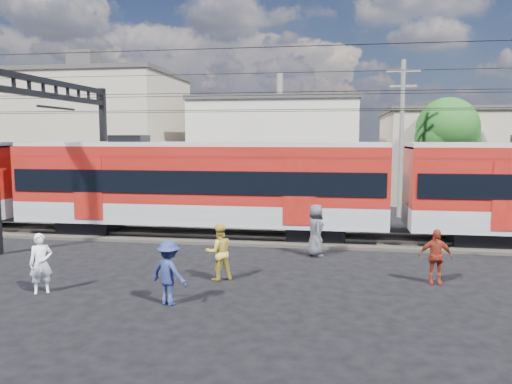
# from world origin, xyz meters

# --- Properties ---
(ground) EXTENTS (120.00, 120.00, 0.00)m
(ground) POSITION_xyz_m (0.00, 0.00, 0.00)
(ground) COLOR black
(ground) RESTS_ON ground
(track_bed) EXTENTS (70.00, 3.40, 0.12)m
(track_bed) POSITION_xyz_m (0.00, 8.00, 0.06)
(track_bed) COLOR #2D2823
(track_bed) RESTS_ON ground
(rail_near) EXTENTS (70.00, 0.12, 0.12)m
(rail_near) POSITION_xyz_m (0.00, 7.25, 0.18)
(rail_near) COLOR #59544C
(rail_near) RESTS_ON track_bed
(rail_far) EXTENTS (70.00, 0.12, 0.12)m
(rail_far) POSITION_xyz_m (0.00, 8.75, 0.18)
(rail_far) COLOR #59544C
(rail_far) RESTS_ON track_bed
(commuter_train) EXTENTS (50.30, 3.08, 4.17)m
(commuter_train) POSITION_xyz_m (-3.16, 8.00, 2.40)
(commuter_train) COLOR black
(commuter_train) RESTS_ON ground
(catenary) EXTENTS (70.00, 9.30, 7.52)m
(catenary) POSITION_xyz_m (-8.65, 8.00, 5.14)
(catenary) COLOR black
(catenary) RESTS_ON ground
(building_west) EXTENTS (14.28, 10.20, 9.30)m
(building_west) POSITION_xyz_m (-17.00, 24.00, 4.66)
(building_west) COLOR tan
(building_west) RESTS_ON ground
(building_midwest) EXTENTS (12.24, 12.24, 7.30)m
(building_midwest) POSITION_xyz_m (-2.00, 27.00, 3.66)
(building_midwest) COLOR beige
(building_midwest) RESTS_ON ground
(building_mideast) EXTENTS (16.32, 10.20, 6.30)m
(building_mideast) POSITION_xyz_m (14.00, 24.00, 3.16)
(building_mideast) COLOR tan
(building_mideast) RESTS_ON ground
(utility_pole_mid) EXTENTS (1.80, 0.24, 8.50)m
(utility_pole_mid) POSITION_xyz_m (6.00, 15.00, 4.53)
(utility_pole_mid) COLOR slate
(utility_pole_mid) RESTS_ON ground
(tree_near) EXTENTS (3.82, 3.64, 6.72)m
(tree_near) POSITION_xyz_m (9.19, 18.09, 4.66)
(tree_near) COLOR #382619
(tree_near) RESTS_ON ground
(pedestrian_a) EXTENTS (0.74, 0.67, 1.70)m
(pedestrian_a) POSITION_xyz_m (-5.65, -0.48, 0.85)
(pedestrian_a) COLOR white
(pedestrian_a) RESTS_ON ground
(pedestrian_b) EXTENTS (1.06, 0.98, 1.75)m
(pedestrian_b) POSITION_xyz_m (-0.98, 1.57, 0.88)
(pedestrian_b) COLOR gold
(pedestrian_b) RESTS_ON ground
(pedestrian_c) EXTENTS (1.27, 1.03, 1.71)m
(pedestrian_c) POSITION_xyz_m (-1.75, -0.87, 0.86)
(pedestrian_c) COLOR navy
(pedestrian_c) RESTS_ON ground
(pedestrian_d) EXTENTS (0.98, 0.41, 1.67)m
(pedestrian_d) POSITION_xyz_m (5.52, 2.21, 0.83)
(pedestrian_d) COLOR maroon
(pedestrian_d) RESTS_ON ground
(pedestrian_e) EXTENTS (0.84, 1.07, 1.93)m
(pedestrian_e) POSITION_xyz_m (1.83, 5.16, 0.96)
(pedestrian_e) COLOR #45454A
(pedestrian_e) RESTS_ON ground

